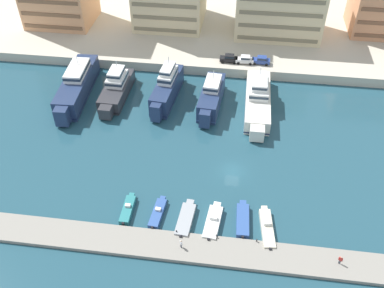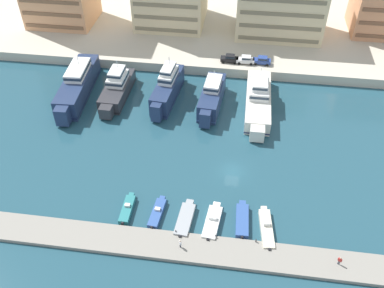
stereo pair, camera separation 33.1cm
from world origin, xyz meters
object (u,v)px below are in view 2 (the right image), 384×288
motorboat_grey_mid_left (185,219)px  motorboat_white_center_left (212,222)px  yacht_ivory_center (258,99)px  motorboat_blue_left (157,213)px  car_blue_mid_left (262,60)px  pedestrian_mid_deck (180,243)px  motorboat_teal_far_left (127,209)px  yacht_navy_center_left (212,97)px  pedestrian_near_edge (340,260)px  yacht_navy_mid_left (167,88)px  yacht_navy_far_left (78,85)px  motorboat_cream_center_right (266,229)px  car_white_left (246,59)px  yacht_charcoal_left (117,88)px  car_black_far_left (230,58)px  motorboat_blue_center (242,220)px

motorboat_grey_mid_left → motorboat_white_center_left: motorboat_white_center_left is taller
yacht_ivory_center → motorboat_blue_left: 34.60m
motorboat_blue_left → motorboat_white_center_left: 8.97m
car_blue_mid_left → pedestrian_mid_deck: car_blue_mid_left is taller
yacht_ivory_center → motorboat_teal_far_left: yacht_ivory_center is taller
yacht_navy_center_left → pedestrian_near_edge: size_ratio=10.16×
yacht_navy_mid_left → motorboat_grey_mid_left: (8.61, -32.10, -2.31)m
yacht_navy_far_left → pedestrian_near_edge: 62.51m
motorboat_cream_center_right → yacht_navy_far_left: bearing=142.6°
yacht_navy_center_left → motorboat_blue_left: (-5.58, -30.25, -1.84)m
motorboat_grey_mid_left → car_white_left: (7.30, 45.27, 2.78)m
yacht_navy_mid_left → motorboat_grey_mid_left: size_ratio=2.27×
yacht_navy_center_left → yacht_navy_far_left: bearing=179.9°
motorboat_grey_mid_left → motorboat_teal_far_left: bearing=175.3°
yacht_charcoal_left → car_black_far_left: bearing=30.4°
yacht_navy_center_left → car_white_left: yacht_navy_center_left is taller
pedestrian_near_edge → motorboat_blue_left: bearing=168.1°
yacht_navy_far_left → yacht_charcoal_left: 8.51m
motorboat_teal_far_left → yacht_ivory_center: bearing=56.9°
car_white_left → motorboat_blue_center: bearing=-87.9°
pedestrian_near_edge → yacht_navy_center_left: bearing=121.4°
car_white_left → motorboat_white_center_left: bearing=-93.7°
yacht_charcoal_left → yacht_navy_mid_left: bearing=2.1°
yacht_charcoal_left → motorboat_blue_left: yacht_charcoal_left is taller
yacht_ivory_center → motorboat_white_center_left: bearing=-101.2°
motorboat_grey_mid_left → pedestrian_near_edge: 23.55m
car_blue_mid_left → pedestrian_near_edge: (11.92, -50.57, -1.66)m
yacht_navy_far_left → motorboat_blue_center: size_ratio=3.06×
car_white_left → pedestrian_mid_deck: (-7.20, -50.62, -1.67)m
yacht_ivory_center → pedestrian_mid_deck: size_ratio=13.90×
yacht_navy_center_left → motorboat_white_center_left: yacht_navy_center_left is taller
yacht_navy_far_left → motorboat_cream_center_right: yacht_navy_far_left is taller
yacht_navy_mid_left → motorboat_white_center_left: (12.95, -32.05, -2.29)m
yacht_navy_mid_left → motorboat_cream_center_right: 38.66m
motorboat_cream_center_right → motorboat_white_center_left: bearing=179.3°
yacht_navy_center_left → motorboat_blue_center: 31.01m
yacht_navy_far_left → yacht_charcoal_left: bearing=4.3°
yacht_ivory_center → motorboat_grey_mid_left: 33.52m
motorboat_cream_center_right → car_black_far_left: (-9.07, 45.39, 2.77)m
motorboat_teal_far_left → car_blue_mid_left: (20.59, 44.71, 2.78)m
car_white_left → car_blue_mid_left: (3.75, 0.21, 0.00)m
motorboat_cream_center_right → motorboat_grey_mid_left: bearing=179.7°
yacht_charcoal_left → yacht_navy_mid_left: size_ratio=0.97×
motorboat_grey_mid_left → car_white_left: bearing=80.8°
car_blue_mid_left → yacht_charcoal_left: bearing=-155.7°
motorboat_grey_mid_left → motorboat_white_center_left: 4.33m
car_blue_mid_left → pedestrian_mid_deck: bearing=-102.2°
car_blue_mid_left → pedestrian_mid_deck: size_ratio=2.63×
yacht_navy_far_left → motorboat_blue_center: (36.97, -29.99, -2.00)m
motorboat_cream_center_right → yacht_navy_mid_left: bearing=123.6°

